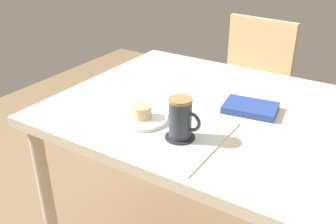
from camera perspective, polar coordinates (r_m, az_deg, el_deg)
dining_table at (r=1.39m, az=6.02°, el=-1.95°), size 1.07×0.88×0.73m
wooden_chair at (r=2.14m, az=11.89°, el=3.20°), size 0.46×0.46×0.86m
placemat at (r=1.18m, az=-1.03°, el=-2.83°), size 0.39×0.34×0.00m
pastry_plate at (r=1.23m, az=-3.96°, el=-1.03°), size 0.17×0.17×0.01m
pastry at (r=1.22m, az=-4.00°, el=0.08°), size 0.06×0.06×0.04m
coffee_coaster at (r=1.13m, az=1.83°, el=-3.82°), size 0.09×0.09×0.00m
coffee_mug at (r=1.10m, az=1.99°, el=-0.92°), size 0.10×0.07×0.13m
small_book at (r=1.33m, az=12.45°, el=0.62°), size 0.20×0.15×0.02m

